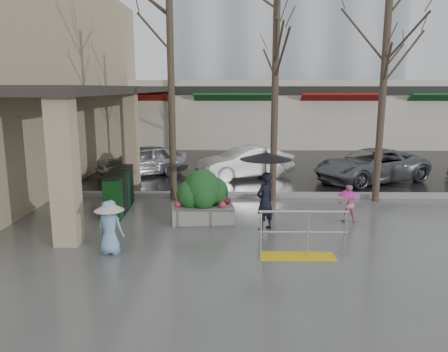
{
  "coord_description": "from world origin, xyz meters",
  "views": [
    {
      "loc": [
        -0.12,
        -10.09,
        3.57
      ],
      "look_at": [
        -0.33,
        1.1,
        1.3
      ],
      "focal_mm": 35.0,
      "sensor_mm": 36.0,
      "label": 1
    }
  ],
  "objects_px": {
    "tree_west": "(170,36)",
    "tree_mideast": "(386,44)",
    "child_blue": "(110,223)",
    "child_pink": "(348,201)",
    "car_c": "(371,165)",
    "car_b": "(245,162)",
    "handrail": "(301,240)",
    "planter": "(202,197)",
    "car_a": "(142,160)",
    "woman": "(266,178)",
    "news_boxes": "(119,191)",
    "tree_midwest": "(276,31)"
  },
  "relations": [
    {
      "from": "woman",
      "to": "child_blue",
      "type": "bearing_deg",
      "value": -14.86
    },
    {
      "from": "child_pink",
      "to": "tree_mideast",
      "type": "bearing_deg",
      "value": -127.92
    },
    {
      "from": "car_c",
      "to": "child_blue",
      "type": "bearing_deg",
      "value": -71.45
    },
    {
      "from": "tree_mideast",
      "to": "woman",
      "type": "distance_m",
      "value": 5.95
    },
    {
      "from": "child_blue",
      "to": "tree_mideast",
      "type": "bearing_deg",
      "value": -132.0
    },
    {
      "from": "child_pink",
      "to": "car_c",
      "type": "xyz_separation_m",
      "value": [
        2.23,
        5.19,
        0.05
      ]
    },
    {
      "from": "woman",
      "to": "planter",
      "type": "distance_m",
      "value": 1.88
    },
    {
      "from": "child_blue",
      "to": "car_a",
      "type": "relative_size",
      "value": 0.33
    },
    {
      "from": "car_b",
      "to": "car_a",
      "type": "bearing_deg",
      "value": -118.83
    },
    {
      "from": "tree_mideast",
      "to": "car_b",
      "type": "height_order",
      "value": "tree_mideast"
    },
    {
      "from": "woman",
      "to": "planter",
      "type": "bearing_deg",
      "value": -62.73
    },
    {
      "from": "tree_west",
      "to": "tree_midwest",
      "type": "height_order",
      "value": "tree_midwest"
    },
    {
      "from": "tree_west",
      "to": "car_a",
      "type": "relative_size",
      "value": 1.84
    },
    {
      "from": "tree_mideast",
      "to": "car_c",
      "type": "xyz_separation_m",
      "value": [
        0.73,
        2.93,
        -4.23
      ]
    },
    {
      "from": "car_b",
      "to": "planter",
      "type": "bearing_deg",
      "value": -36.61
    },
    {
      "from": "tree_west",
      "to": "woman",
      "type": "height_order",
      "value": "tree_west"
    },
    {
      "from": "child_pink",
      "to": "car_b",
      "type": "xyz_separation_m",
      "value": [
        -2.59,
        5.84,
        0.05
      ]
    },
    {
      "from": "child_blue",
      "to": "car_a",
      "type": "distance_m",
      "value": 8.69
    },
    {
      "from": "child_blue",
      "to": "planter",
      "type": "xyz_separation_m",
      "value": [
        1.85,
        2.36,
        -0.02
      ]
    },
    {
      "from": "planter",
      "to": "car_c",
      "type": "height_order",
      "value": "planter"
    },
    {
      "from": "child_pink",
      "to": "tree_west",
      "type": "bearing_deg",
      "value": -28.64
    },
    {
      "from": "child_blue",
      "to": "car_a",
      "type": "bearing_deg",
      "value": -67.68
    },
    {
      "from": "tree_midwest",
      "to": "planter",
      "type": "distance_m",
      "value": 5.53
    },
    {
      "from": "tree_mideast",
      "to": "news_boxes",
      "type": "relative_size",
      "value": 2.96
    },
    {
      "from": "child_pink",
      "to": "planter",
      "type": "relative_size",
      "value": 0.58
    },
    {
      "from": "handrail",
      "to": "woman",
      "type": "relative_size",
      "value": 0.93
    },
    {
      "from": "tree_midwest",
      "to": "child_pink",
      "type": "height_order",
      "value": "tree_midwest"
    },
    {
      "from": "handrail",
      "to": "tree_west",
      "type": "relative_size",
      "value": 0.28
    },
    {
      "from": "child_pink",
      "to": "child_blue",
      "type": "distance_m",
      "value": 6.25
    },
    {
      "from": "child_pink",
      "to": "news_boxes",
      "type": "bearing_deg",
      "value": -12.57
    },
    {
      "from": "tree_west",
      "to": "car_c",
      "type": "distance_m",
      "value": 8.99
    },
    {
      "from": "handrail",
      "to": "car_b",
      "type": "xyz_separation_m",
      "value": [
        -0.95,
        8.39,
        0.25
      ]
    },
    {
      "from": "tree_mideast",
      "to": "woman",
      "type": "bearing_deg",
      "value": -141.72
    },
    {
      "from": "child_pink",
      "to": "car_b",
      "type": "relative_size",
      "value": 0.27
    },
    {
      "from": "handrail",
      "to": "planter",
      "type": "distance_m",
      "value": 3.37
    },
    {
      "from": "tree_mideast",
      "to": "tree_west",
      "type": "bearing_deg",
      "value": -180.0
    },
    {
      "from": "tree_west",
      "to": "tree_mideast",
      "type": "height_order",
      "value": "tree_west"
    },
    {
      "from": "car_a",
      "to": "car_c",
      "type": "xyz_separation_m",
      "value": [
        9.07,
        -1.01,
        0.0
      ]
    },
    {
      "from": "woman",
      "to": "car_c",
      "type": "relative_size",
      "value": 0.45
    },
    {
      "from": "handrail",
      "to": "planter",
      "type": "relative_size",
      "value": 1.08
    },
    {
      "from": "tree_midwest",
      "to": "car_a",
      "type": "height_order",
      "value": "tree_midwest"
    },
    {
      "from": "handrail",
      "to": "car_c",
      "type": "distance_m",
      "value": 8.65
    },
    {
      "from": "tree_mideast",
      "to": "woman",
      "type": "xyz_separation_m",
      "value": [
        -3.78,
        -2.98,
        -3.51
      ]
    },
    {
      "from": "woman",
      "to": "car_a",
      "type": "xyz_separation_m",
      "value": [
        -4.56,
        6.92,
        -0.72
      ]
    },
    {
      "from": "handrail",
      "to": "tree_mideast",
      "type": "xyz_separation_m",
      "value": [
        3.14,
        4.8,
        4.48
      ]
    },
    {
      "from": "tree_midwest",
      "to": "news_boxes",
      "type": "xyz_separation_m",
      "value": [
        -4.61,
        -1.33,
        -4.62
      ]
    },
    {
      "from": "planter",
      "to": "child_blue",
      "type": "bearing_deg",
      "value": -128.22
    },
    {
      "from": "tree_midwest",
      "to": "news_boxes",
      "type": "distance_m",
      "value": 6.66
    },
    {
      "from": "child_blue",
      "to": "child_pink",
      "type": "bearing_deg",
      "value": -142.01
    },
    {
      "from": "child_blue",
      "to": "news_boxes",
      "type": "bearing_deg",
      "value": -63.84
    }
  ]
}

